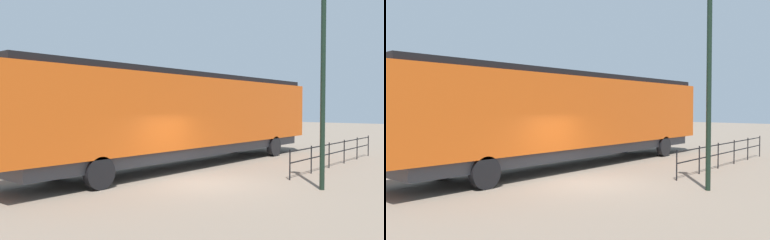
% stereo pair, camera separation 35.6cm
% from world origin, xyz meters
% --- Properties ---
extents(ground_plane, '(120.00, 120.00, 0.00)m').
position_xyz_m(ground_plane, '(0.00, 0.00, 0.00)').
color(ground_plane, '#756656').
extents(locomotive, '(2.97, 18.52, 4.25)m').
position_xyz_m(locomotive, '(-3.21, 3.45, 2.38)').
color(locomotive, '#D15114').
rests_on(locomotive, ground_plane).
extents(lamp_post, '(0.44, 0.44, 6.88)m').
position_xyz_m(lamp_post, '(3.74, 1.64, 4.43)').
color(lamp_post, black).
rests_on(lamp_post, ground_plane).
extents(platform_fence, '(0.05, 9.72, 1.15)m').
position_xyz_m(platform_fence, '(2.15, 7.39, 0.75)').
color(platform_fence, black).
rests_on(platform_fence, ground_plane).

